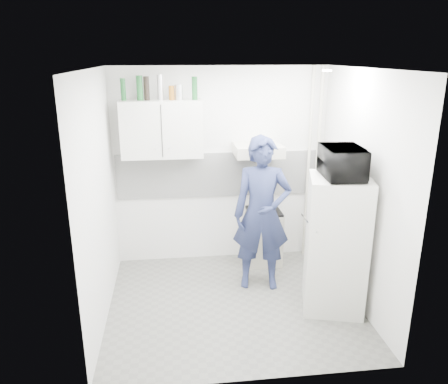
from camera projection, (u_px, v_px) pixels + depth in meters
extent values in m
plane|color=#5C5B55|center=(233.00, 303.00, 5.01)|extent=(2.80, 2.80, 0.00)
plane|color=white|center=(235.00, 68.00, 4.23)|extent=(2.80, 2.80, 0.00)
plane|color=silver|center=(221.00, 167.00, 5.80)|extent=(2.80, 0.00, 2.80)
plane|color=silver|center=(99.00, 201.00, 4.46)|extent=(0.00, 2.60, 2.60)
plane|color=silver|center=(360.00, 191.00, 4.78)|extent=(0.00, 2.60, 2.60)
imported|color=#21294C|center=(262.00, 214.00, 5.15)|extent=(0.74, 0.54, 1.86)
cube|color=beige|center=(263.00, 237.00, 5.91)|extent=(0.45, 0.45, 0.73)
cube|color=silver|center=(336.00, 244.00, 4.75)|extent=(0.77, 0.77, 1.51)
cube|color=black|center=(264.00, 211.00, 5.80)|extent=(0.44, 0.44, 0.03)
cylinder|color=silver|center=(264.00, 206.00, 5.78)|extent=(0.20, 0.20, 0.11)
imported|color=black|center=(343.00, 162.00, 4.47)|extent=(0.60, 0.43, 0.32)
cylinder|color=#144C1E|center=(123.00, 89.00, 5.19)|extent=(0.06, 0.06, 0.26)
cylinder|color=#144C1E|center=(140.00, 88.00, 5.21)|extent=(0.08, 0.08, 0.29)
cylinder|color=black|center=(147.00, 88.00, 5.22)|extent=(0.07, 0.07, 0.28)
cylinder|color=silver|center=(160.00, 87.00, 5.24)|extent=(0.07, 0.07, 0.30)
cylinder|color=brown|center=(172.00, 93.00, 5.27)|extent=(0.07, 0.07, 0.17)
cylinder|color=silver|center=(179.00, 92.00, 5.28)|extent=(0.10, 0.10, 0.18)
cylinder|color=#144C1E|center=(195.00, 88.00, 5.29)|extent=(0.07, 0.07, 0.28)
cube|color=silver|center=(162.00, 129.00, 5.39)|extent=(1.00, 0.35, 0.70)
cube|color=beige|center=(258.00, 150.00, 5.54)|extent=(0.60, 0.50, 0.14)
cube|color=white|center=(221.00, 174.00, 5.82)|extent=(2.74, 0.03, 0.60)
cylinder|color=beige|center=(317.00, 165.00, 5.88)|extent=(0.05, 0.05, 2.60)
cylinder|color=beige|center=(308.00, 166.00, 5.86)|extent=(0.04, 0.04, 2.60)
cylinder|color=white|center=(327.00, 70.00, 4.54)|extent=(0.10, 0.10, 0.02)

